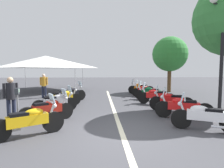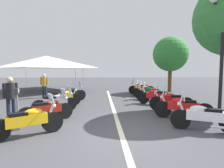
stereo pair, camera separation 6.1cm
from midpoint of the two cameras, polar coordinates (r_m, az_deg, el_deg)
ground_plane at (r=5.57m, az=3.13°, el=-15.97°), size 80.00×80.00×0.00m
lane_centre_stripe at (r=9.28m, az=0.21°, el=-7.58°), size 14.84×0.16×0.01m
motorcycle_left_row_0 at (r=5.90m, az=-24.81°, el=-10.45°), size 1.25×1.86×1.21m
motorcycle_left_row_1 at (r=7.29m, az=-19.61°, el=-7.48°), size 1.25×1.77×1.21m
motorcycle_left_row_2 at (r=8.82m, az=-17.29°, el=-5.40°), size 1.08×1.87×1.20m
motorcycle_left_row_3 at (r=10.09m, az=-15.30°, el=-4.15°), size 1.11×1.86×1.00m
motorcycle_left_row_4 at (r=11.48m, az=-13.32°, el=-2.97°), size 1.32×1.94×1.22m
motorcycle_right_row_0 at (r=6.54m, az=26.59°, el=-9.06°), size 1.06×1.93×1.21m
motorcycle_right_row_1 at (r=7.76m, az=21.01°, el=-6.71°), size 1.06×2.09×1.23m
motorcycle_right_row_2 at (r=9.05m, az=17.72°, el=-5.05°), size 0.92×1.98×1.23m
motorcycle_right_row_3 at (r=10.49m, az=13.37°, el=-3.67°), size 1.13×1.93×1.22m
motorcycle_right_row_4 at (r=11.89m, az=11.88°, el=-2.73°), size 1.17×1.98×1.21m
motorcycle_right_row_5 at (r=13.18m, az=10.36°, el=-2.04°), size 1.14×1.90×1.19m
motorcycle_right_row_6 at (r=14.60m, az=8.83°, el=-1.31°), size 0.99×1.95×1.22m
street_lamp_twin_globe at (r=9.01m, az=31.16°, el=13.01°), size 0.32×1.22×4.96m
parking_meter at (r=7.38m, az=-27.67°, el=-4.19°), size 0.19×0.15×1.29m
bystander_0 at (r=7.86m, az=-29.26°, el=-3.14°), size 0.37×0.43×1.67m
bystander_1 at (r=13.37m, az=-20.64°, el=0.04°), size 0.32×0.53×1.66m
roadside_tree_0 at (r=16.62m, az=17.53°, el=8.84°), size 2.98×2.98×4.76m
event_tent at (r=17.88m, az=-20.11°, el=6.51°), size 6.81×6.81×3.20m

